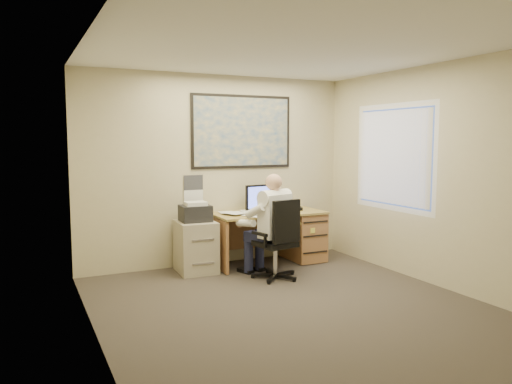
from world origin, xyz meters
name	(u,v)px	position (x,y,z in m)	size (l,w,h in m)	color
room_shell	(296,182)	(0.00, 0.00, 1.35)	(4.00, 4.50, 2.70)	#36302A
desk	(287,231)	(0.96, 1.90, 0.44)	(1.60, 0.97, 1.13)	#AA8F49
world_map	(242,132)	(0.39, 2.23, 1.90)	(1.56, 0.03, 1.06)	#1E4C93
wall_calendar	(194,190)	(-0.36, 2.24, 1.08)	(0.28, 0.01, 0.42)	white
window_blinds	(393,157)	(1.97, 0.80, 1.55)	(0.06, 1.40, 1.30)	silver
filing_cabinet	(196,242)	(-0.45, 1.90, 0.41)	(0.52, 0.62, 0.96)	#AFA58D
office_chair	(276,256)	(0.36, 1.10, 0.30)	(0.72, 0.72, 1.04)	black
person	(274,226)	(0.37, 1.18, 0.68)	(0.57, 0.82, 1.35)	white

